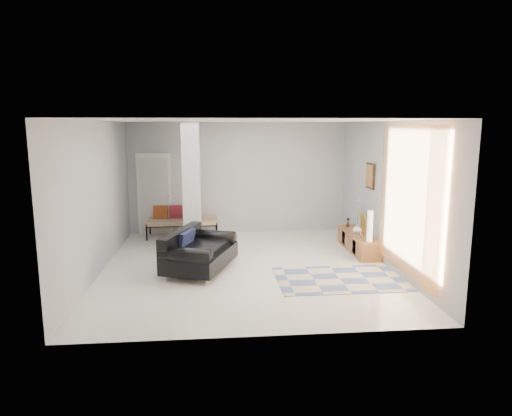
{
  "coord_description": "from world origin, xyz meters",
  "views": [
    {
      "loc": [
        -0.61,
        -8.53,
        2.71
      ],
      "look_at": [
        0.24,
        0.6,
        1.05
      ],
      "focal_mm": 32.0,
      "sensor_mm": 36.0,
      "label": 1
    }
  ],
  "objects": [
    {
      "name": "partition_column",
      "position": [
        -1.1,
        1.6,
        1.4
      ],
      "size": [
        0.35,
        1.2,
        2.8
      ],
      "primitive_type": "cube",
      "color": "silver",
      "rests_on": "floor"
    },
    {
      "name": "hallway_door",
      "position": [
        -2.1,
        2.96,
        1.02
      ],
      "size": [
        0.85,
        0.06,
        2.04
      ],
      "primitive_type": "cube",
      "color": "white",
      "rests_on": "floor"
    },
    {
      "name": "wall_right",
      "position": [
        2.75,
        0.0,
        1.4
      ],
      "size": [
        0.0,
        6.0,
        6.0
      ],
      "primitive_type": "plane",
      "rotation": [
        1.57,
        0.0,
        -1.57
      ],
      "color": "#B2B4B6",
      "rests_on": "ground"
    },
    {
      "name": "media_console",
      "position": [
        2.52,
        0.9,
        0.2
      ],
      "size": [
        0.45,
        1.78,
        0.8
      ],
      "color": "brown",
      "rests_on": "floor"
    },
    {
      "name": "wall_back",
      "position": [
        0.0,
        3.0,
        1.4
      ],
      "size": [
        6.0,
        0.0,
        6.0
      ],
      "primitive_type": "plane",
      "rotation": [
        1.57,
        0.0,
        0.0
      ],
      "color": "#B2B4B6",
      "rests_on": "ground"
    },
    {
      "name": "ceiling",
      "position": [
        0.0,
        0.0,
        2.8
      ],
      "size": [
        6.0,
        6.0,
        0.0
      ],
      "primitive_type": "plane",
      "rotation": [
        3.14,
        0.0,
        0.0
      ],
      "color": "white",
      "rests_on": "wall_back"
    },
    {
      "name": "area_rug",
      "position": [
        1.6,
        -0.9,
        0.01
      ],
      "size": [
        2.25,
        1.51,
        0.01
      ],
      "primitive_type": "cube",
      "rotation": [
        0.0,
        0.0,
        0.0
      ],
      "color": "beige",
      "rests_on": "floor"
    },
    {
      "name": "wall_front",
      "position": [
        0.0,
        -3.0,
        1.4
      ],
      "size": [
        6.0,
        0.0,
        6.0
      ],
      "primitive_type": "plane",
      "rotation": [
        -1.57,
        0.0,
        0.0
      ],
      "color": "#B2B4B6",
      "rests_on": "ground"
    },
    {
      "name": "floor",
      "position": [
        0.0,
        0.0,
        0.0
      ],
      "size": [
        6.0,
        6.0,
        0.0
      ],
      "primitive_type": "plane",
      "color": "white",
      "rests_on": "ground"
    },
    {
      "name": "wall_left",
      "position": [
        -2.75,
        0.0,
        1.4
      ],
      "size": [
        0.0,
        6.0,
        6.0
      ],
      "primitive_type": "plane",
      "rotation": [
        1.57,
        0.0,
        1.57
      ],
      "color": "#B2B4B6",
      "rests_on": "ground"
    },
    {
      "name": "loveseat",
      "position": [
        -0.95,
        -0.12,
        0.35
      ],
      "size": [
        1.49,
        1.89,
        0.76
      ],
      "rotation": [
        0.0,
        0.0,
        -0.35
      ],
      "color": "silver",
      "rests_on": "floor"
    },
    {
      "name": "vase",
      "position": [
        2.47,
        0.88,
        0.5
      ],
      "size": [
        0.2,
        0.2,
        0.2
      ],
      "primitive_type": "imported",
      "rotation": [
        0.0,
        0.0,
        0.05
      ],
      "color": "white",
      "rests_on": "media_console"
    },
    {
      "name": "wall_art",
      "position": [
        2.72,
        0.9,
        1.65
      ],
      "size": [
        0.04,
        0.45,
        0.55
      ],
      "primitive_type": "cube",
      "color": "#321E0D",
      "rests_on": "wall_right"
    },
    {
      "name": "cylinder_lamp",
      "position": [
        2.5,
        0.18,
        0.72
      ],
      "size": [
        0.12,
        0.12,
        0.63
      ],
      "primitive_type": "cylinder",
      "color": "white",
      "rests_on": "media_console"
    },
    {
      "name": "curtain",
      "position": [
        2.67,
        -1.15,
        1.45
      ],
      "size": [
        0.0,
        2.55,
        2.55
      ],
      "primitive_type": "plane",
      "rotation": [
        1.57,
        0.0,
        1.57
      ],
      "color": "#FF9A43",
      "rests_on": "wall_right"
    },
    {
      "name": "bronze_figurine",
      "position": [
        2.47,
        1.55,
        0.51
      ],
      "size": [
        0.12,
        0.12,
        0.21
      ],
      "primitive_type": null,
      "rotation": [
        0.0,
        0.0,
        0.09
      ],
      "color": "black",
      "rests_on": "media_console"
    },
    {
      "name": "daybed",
      "position": [
        -1.43,
        2.63,
        0.42
      ],
      "size": [
        1.72,
        0.75,
        0.77
      ],
      "rotation": [
        0.0,
        0.0,
        0.02
      ],
      "color": "black",
      "rests_on": "floor"
    }
  ]
}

